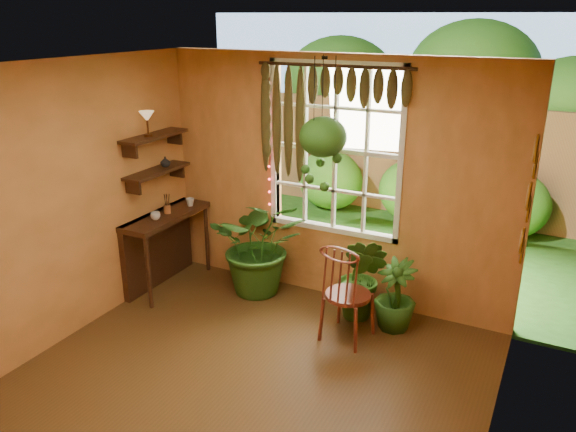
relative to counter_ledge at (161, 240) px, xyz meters
name	(u,v)px	position (x,y,z in m)	size (l,w,h in m)	color
floor	(224,407)	(1.91, -1.60, -0.55)	(4.50, 4.50, 0.00)	#4F3316
ceiling	(208,72)	(1.91, -1.60, 2.15)	(4.50, 4.50, 0.00)	white
wall_back	(333,182)	(1.91, 0.65, 0.80)	(4.00, 4.00, 0.00)	#E1934C
wall_left	(31,217)	(-0.09, -1.60, 0.80)	(4.50, 4.50, 0.00)	#E1934C
wall_right	(498,320)	(3.91, -1.60, 0.80)	(4.50, 4.50, 0.00)	#E1934C
window	(335,150)	(1.91, 0.68, 1.15)	(1.52, 0.10, 1.86)	white
valance_vine	(325,96)	(1.82, 0.56, 1.73)	(1.70, 0.12, 1.10)	#39220F
string_lights	(269,140)	(1.15, 0.59, 1.20)	(0.03, 0.03, 1.54)	#FF2633
wall_plates	(528,203)	(3.89, 0.19, 1.00)	(0.04, 0.32, 1.10)	#F4EAC7
counter_ledge	(161,240)	(0.00, 0.00, 0.00)	(0.40, 1.20, 0.90)	#39220F
shelf_lower	(157,171)	(0.03, 0.00, 0.85)	(0.25, 0.90, 0.04)	#39220F
shelf_upper	(154,136)	(0.03, 0.00, 1.25)	(0.25, 0.90, 0.04)	#39220F
backyard	(447,122)	(2.15, 5.27, 0.73)	(14.00, 10.00, 12.00)	#214E16
windsor_chair	(346,308)	(2.42, -0.17, -0.20)	(0.50, 0.52, 1.21)	maroon
potted_plant_left	(260,244)	(1.16, 0.34, 0.04)	(1.07, 0.93, 1.19)	#1D4512
potted_plant_mid	(362,278)	(2.42, 0.27, -0.07)	(0.53, 0.43, 0.96)	#1D4512
potted_plant_right	(395,295)	(2.79, 0.25, -0.17)	(0.42, 0.42, 0.76)	#1D4512
hanging_basket	(323,139)	(1.94, 0.26, 1.35)	(0.48, 0.48, 1.31)	black
cup_a	(155,216)	(0.13, -0.20, 0.39)	(0.11, 0.11, 0.09)	silver
cup_b	(190,202)	(0.19, 0.36, 0.40)	(0.10, 0.10, 0.09)	beige
brush_jar	(167,204)	(0.11, 0.03, 0.46)	(0.08, 0.08, 0.29)	brown
shelf_vase	(165,162)	(0.04, 0.15, 0.92)	(0.11, 0.11, 0.12)	#B2AD99
tiffany_lamp	(147,118)	(0.05, -0.11, 1.47)	(0.16, 0.16, 0.27)	#5A3319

